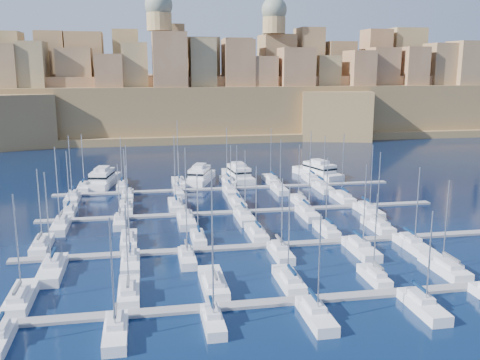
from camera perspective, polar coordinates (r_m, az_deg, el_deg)
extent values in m
plane|color=black|center=(103.02, 1.52, -4.94)|extent=(600.00, 600.00, 0.00)
cube|color=slate|center=(72.15, 7.25, -12.54)|extent=(84.00, 2.00, 0.40)
cube|color=slate|center=(91.83, 3.08, -6.97)|extent=(84.00, 2.00, 0.40)
cube|color=slate|center=(112.37, 0.46, -3.38)|extent=(84.00, 2.00, 0.40)
cube|color=slate|center=(133.39, -1.33, -0.90)|extent=(84.00, 2.00, 0.40)
cube|color=white|center=(76.25, -22.31, -11.70)|extent=(3.03, 10.10, 1.70)
cube|color=silver|center=(74.89, -22.54, -11.16)|extent=(2.12, 4.54, 0.70)
cylinder|color=#9EA0A8|center=(74.18, -22.69, -6.31)|extent=(0.18, 0.18, 13.05)
cube|color=#595B60|center=(74.04, -22.69, -10.57)|extent=(0.35, 4.04, 0.35)
cube|color=white|center=(74.18, -11.76, -11.71)|extent=(2.78, 9.26, 1.66)
cube|color=silver|center=(72.86, -11.81, -11.15)|extent=(1.94, 4.17, 0.70)
cylinder|color=#9EA0A8|center=(72.30, -11.97, -6.89)|extent=(0.18, 0.18, 11.19)
cube|color=#595B60|center=(72.03, -11.86, -10.53)|extent=(0.35, 3.70, 0.35)
cube|color=white|center=(75.26, -2.87, -11.07)|extent=(3.17, 10.58, 1.73)
cube|color=silver|center=(73.82, -2.77, -10.52)|extent=(2.22, 4.76, 0.70)
cylinder|color=#9EA0A8|center=(72.85, -3.00, -4.77)|extent=(0.18, 0.18, 15.22)
cube|color=#595B60|center=(72.94, -2.72, -9.92)|extent=(0.35, 4.23, 0.35)
cube|color=white|center=(76.62, 5.23, -10.71)|extent=(2.74, 9.15, 1.66)
cube|color=silver|center=(75.36, 5.44, -10.14)|extent=(1.92, 4.12, 0.70)
cylinder|color=#9EA0A8|center=(74.55, 5.24, -5.46)|extent=(0.18, 0.18, 12.75)
cube|color=#081E3F|center=(74.56, 5.55, -9.52)|extent=(0.35, 3.66, 0.35)
cube|color=white|center=(80.03, 14.11, -10.05)|extent=(2.27, 7.56, 1.58)
cube|color=silver|center=(78.98, 14.39, -9.48)|extent=(1.59, 3.40, 0.70)
cylinder|color=#9EA0A8|center=(78.18, 14.24, -5.53)|extent=(0.18, 0.18, 11.41)
cube|color=#595B60|center=(78.29, 14.54, -8.86)|extent=(0.35, 3.02, 0.35)
cube|color=white|center=(86.47, 20.95, -8.76)|extent=(3.08, 10.28, 1.71)
cube|color=silver|center=(85.25, 21.37, -8.23)|extent=(2.16, 4.62, 0.70)
cylinder|color=#9EA0A8|center=(84.73, 21.13, -4.15)|extent=(0.18, 0.18, 12.45)
cube|color=#595B60|center=(84.50, 21.61, -7.67)|extent=(0.35, 4.11, 0.35)
cube|color=silver|center=(66.78, -24.26, -14.31)|extent=(1.67, 3.58, 0.70)
cube|color=#081E3F|center=(66.69, -24.26, -13.35)|extent=(0.35, 3.18, 0.35)
cube|color=white|center=(64.30, -13.12, -15.68)|extent=(2.64, 8.79, 1.64)
cube|color=silver|center=(64.55, -13.13, -14.40)|extent=(1.85, 3.96, 0.70)
cylinder|color=#9EA0A8|center=(60.87, -13.46, -9.77)|extent=(0.18, 0.18, 12.97)
cube|color=#595B60|center=(64.49, -13.16, -13.39)|extent=(0.35, 3.52, 0.35)
cube|color=white|center=(65.14, -2.88, -15.00)|extent=(2.29, 7.62, 1.58)
cube|color=silver|center=(65.31, -2.99, -13.81)|extent=(1.60, 3.43, 0.70)
cylinder|color=#9EA0A8|center=(62.30, -2.90, -10.26)|extent=(0.18, 0.18, 10.38)
cube|color=#081E3F|center=(65.20, -3.04, -12.84)|extent=(0.35, 3.05, 0.35)
cube|color=white|center=(67.08, 8.14, -14.24)|extent=(2.71, 9.03, 1.65)
cube|color=silver|center=(67.35, 7.92, -13.01)|extent=(1.90, 4.06, 0.70)
cylinder|color=#9EA0A8|center=(63.94, 8.46, -8.86)|extent=(0.18, 0.18, 12.16)
cube|color=#081E3F|center=(67.30, 7.83, -12.05)|extent=(0.35, 3.61, 0.35)
cube|color=white|center=(72.45, 18.99, -12.74)|extent=(2.73, 9.10, 1.66)
cube|color=silver|center=(72.70, 18.70, -11.62)|extent=(1.91, 4.10, 0.70)
cylinder|color=#9EA0A8|center=(69.61, 19.55, -7.85)|extent=(0.18, 0.18, 11.78)
cube|color=#081E3F|center=(72.66, 18.58, -10.72)|extent=(0.35, 3.64, 0.35)
cube|color=white|center=(96.29, -20.35, -6.61)|extent=(2.79, 9.31, 1.67)
cube|color=silver|center=(95.06, -20.50, -6.11)|extent=(1.95, 4.19, 0.70)
cylinder|color=#9EA0A8|center=(94.83, -20.61, -2.53)|extent=(0.18, 0.18, 12.26)
cube|color=#595B60|center=(94.32, -20.59, -5.59)|extent=(0.35, 3.72, 0.35)
cube|color=white|center=(94.70, -11.76, -6.41)|extent=(2.74, 9.13, 1.66)
cube|color=silver|center=(93.47, -11.80, -5.90)|extent=(1.92, 4.11, 0.70)
cylinder|color=#9EA0A8|center=(93.19, -11.94, -2.21)|extent=(0.18, 0.18, 12.40)
cube|color=#595B60|center=(92.72, -11.83, -5.36)|extent=(0.35, 3.65, 0.35)
cube|color=white|center=(94.34, -4.48, -6.28)|extent=(2.26, 7.53, 1.58)
cube|color=silver|center=(93.28, -4.44, -5.76)|extent=(1.58, 3.39, 0.70)
cylinder|color=#9EA0A8|center=(92.96, -4.57, -2.60)|extent=(0.18, 0.18, 10.74)
cube|color=#081E3F|center=(92.61, -4.43, -5.21)|extent=(0.35, 3.01, 0.35)
cube|color=white|center=(96.66, 1.76, -5.77)|extent=(2.73, 9.11, 1.66)
cube|color=silver|center=(95.45, 1.88, -5.26)|extent=(1.91, 4.10, 0.70)
cylinder|color=#9EA0A8|center=(95.28, 1.72, -1.92)|extent=(0.18, 0.18, 11.50)
cube|color=#081E3F|center=(94.72, 1.94, -4.73)|extent=(0.35, 3.64, 0.35)
cube|color=white|center=(99.90, 9.19, -5.33)|extent=(2.57, 8.56, 1.63)
cube|color=silver|center=(98.79, 9.38, -4.83)|extent=(1.80, 3.85, 0.70)
cylinder|color=#9EA0A8|center=(98.40, 9.25, -1.26)|extent=(0.18, 0.18, 12.78)
cube|color=#081E3F|center=(98.11, 9.48, -4.32)|extent=(0.35, 3.42, 0.35)
cube|color=white|center=(104.23, 14.48, -4.82)|extent=(2.90, 9.68, 1.68)
cube|color=silver|center=(103.06, 14.74, -4.33)|extent=(2.03, 4.36, 0.70)
cylinder|color=#9EA0A8|center=(102.79, 14.58, -0.76)|extent=(0.18, 0.18, 13.22)
cube|color=#595B60|center=(102.35, 14.88, -3.84)|extent=(0.35, 3.87, 0.35)
cube|color=white|center=(84.46, -19.37, -9.13)|extent=(3.26, 10.86, 1.74)
cube|color=silver|center=(85.05, -19.32, -8.10)|extent=(2.28, 4.89, 0.70)
cylinder|color=#9EA0A8|center=(81.51, -19.81, -4.07)|extent=(0.18, 0.18, 14.06)
cube|color=#081E3F|center=(85.21, -19.31, -7.31)|extent=(0.35, 4.34, 0.35)
cube|color=white|center=(84.11, -11.60, -8.79)|extent=(2.79, 9.30, 1.66)
cube|color=silver|center=(84.58, -11.62, -7.82)|extent=(1.95, 4.18, 0.70)
cylinder|color=#9EA0A8|center=(81.30, -11.83, -3.87)|extent=(0.18, 0.18, 13.58)
cube|color=#081E3F|center=(84.67, -11.65, -7.04)|extent=(0.35, 3.72, 0.35)
cube|color=white|center=(84.91, -5.66, -8.41)|extent=(2.41, 8.03, 1.60)
cube|color=silver|center=(85.27, -5.72, -7.50)|extent=(1.69, 3.61, 0.70)
cylinder|color=#9EA0A8|center=(82.51, -5.72, -4.33)|extent=(0.18, 0.18, 11.22)
cube|color=#595B60|center=(85.31, -5.76, -6.75)|extent=(0.35, 3.21, 0.35)
cube|color=white|center=(87.01, 4.35, -7.86)|extent=(2.60, 8.66, 1.63)
cube|color=silver|center=(87.42, 4.22, -6.95)|extent=(1.82, 3.90, 0.70)
cylinder|color=#9EA0A8|center=(84.58, 4.50, -3.71)|extent=(0.18, 0.18, 11.70)
cube|color=#595B60|center=(87.48, 4.16, -6.21)|extent=(0.35, 3.46, 0.35)
cube|color=white|center=(90.61, 12.80, -7.29)|extent=(3.03, 10.09, 1.70)
cube|color=silver|center=(91.11, 12.59, -6.38)|extent=(2.12, 4.54, 0.70)
cylinder|color=#9EA0A8|center=(87.98, 13.16, -2.71)|extent=(0.18, 0.18, 13.51)
cube|color=#081E3F|center=(91.23, 12.49, -5.65)|extent=(0.35, 4.04, 0.35)
cube|color=white|center=(94.84, 17.96, -6.72)|extent=(2.85, 9.49, 1.67)
cube|color=silver|center=(95.27, 17.74, -5.87)|extent=(1.99, 4.27, 0.70)
cylinder|color=#9EA0A8|center=(92.45, 18.39, -2.59)|extent=(0.18, 0.18, 12.69)
cube|color=#081E3F|center=(95.36, 17.65, -5.19)|extent=(0.35, 3.80, 0.35)
cube|color=white|center=(116.26, -17.69, -3.28)|extent=(2.42, 8.06, 1.60)
cube|color=silver|center=(115.20, -17.78, -2.83)|extent=(1.69, 3.63, 0.70)
cylinder|color=#9EA0A8|center=(115.12, -17.88, 0.03)|extent=(0.18, 0.18, 11.93)
cube|color=#081E3F|center=(114.56, -17.84, -2.37)|extent=(0.35, 3.23, 0.35)
cube|color=white|center=(115.94, -12.05, -2.99)|extent=(2.81, 9.37, 1.67)
cube|color=silver|center=(114.73, -12.09, -2.54)|extent=(1.97, 4.21, 0.70)
cylinder|color=#9EA0A8|center=(114.86, -12.19, 0.32)|extent=(0.18, 0.18, 11.82)
cube|color=#595B60|center=(114.03, -12.12, -2.09)|extent=(0.35, 3.75, 0.35)
cube|color=white|center=(116.26, -6.87, -2.76)|extent=(2.93, 9.78, 1.69)
cube|color=silver|center=(115.01, -6.85, -2.31)|extent=(2.05, 4.40, 0.70)
cylinder|color=#9EA0A8|center=(114.95, -6.99, 1.20)|extent=(0.18, 0.18, 14.48)
cube|color=#081E3F|center=(114.29, -6.85, -1.86)|extent=(0.35, 3.91, 0.35)
cube|color=white|center=(117.48, -0.30, -2.52)|extent=(2.74, 9.13, 1.66)
cube|color=silver|center=(116.32, -0.22, -2.07)|extent=(1.92, 4.11, 0.70)
cylinder|color=#9EA0A8|center=(116.38, -0.35, 0.80)|extent=(0.18, 0.18, 12.07)
cube|color=#081E3F|center=(115.63, -0.18, -1.62)|extent=(0.35, 3.65, 0.35)
cube|color=white|center=(120.24, 6.30, -2.27)|extent=(2.47, 8.25, 1.61)
cube|color=silver|center=(119.20, 6.42, -1.82)|extent=(1.73, 3.71, 0.70)
cylinder|color=#9EA0A8|center=(119.15, 6.31, 0.94)|extent=(0.18, 0.18, 11.93)
cube|color=#595B60|center=(118.57, 6.49, -1.38)|extent=(0.35, 3.30, 0.35)
cube|color=white|center=(124.29, 10.86, -1.92)|extent=(2.91, 9.71, 1.69)
cube|color=silver|center=(123.13, 11.05, -1.49)|extent=(2.04, 4.37, 0.70)
cylinder|color=#9EA0A8|center=(123.12, 10.92, 1.64)|extent=(0.18, 0.18, 13.84)
cube|color=#081E3F|center=(122.46, 11.15, -1.07)|extent=(0.35, 3.88, 0.35)
cube|color=white|center=(106.02, -18.59, -4.79)|extent=(2.85, 9.51, 1.68)
cube|color=silver|center=(106.60, -18.56, -4.03)|extent=(2.00, 4.28, 0.70)
cylinder|color=#9EA0A8|center=(103.60, -18.92, -0.59)|extent=(0.18, 0.18, 14.45)
cube|color=#595B60|center=(106.78, -18.57, -3.42)|extent=(0.35, 3.80, 0.35)
cube|color=white|center=(105.68, -12.66, -4.51)|extent=(2.41, 8.03, 1.60)
cube|color=silver|center=(106.14, -12.68, -3.80)|extent=(1.69, 3.61, 0.70)
cylinder|color=#9EA0A8|center=(103.73, -12.83, -1.30)|extent=(0.18, 0.18, 10.76)
cube|color=#595B60|center=(106.25, -12.69, -3.19)|extent=(0.35, 3.21, 0.35)
cube|color=white|center=(104.73, -5.76, -4.39)|extent=(3.11, 10.36, 1.72)
cube|color=silver|center=(105.39, -5.82, -3.60)|extent=(2.18, 4.66, 0.70)
cylinder|color=#9EA0A8|center=(102.32, -5.83, -0.34)|extent=(0.18, 0.18, 13.68)
cube|color=#595B60|center=(105.61, -5.86, -2.98)|extent=(0.35, 4.15, 0.35)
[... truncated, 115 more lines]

